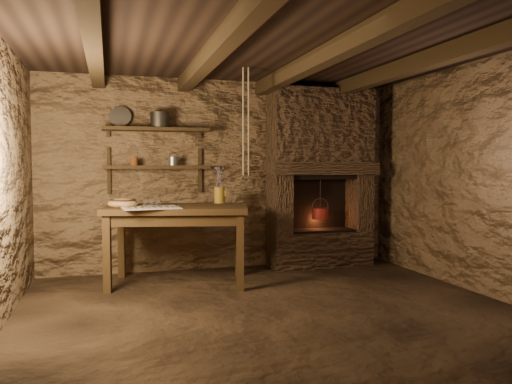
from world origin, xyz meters
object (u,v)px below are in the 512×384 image
object	(u,v)px
work_table	(177,242)
iron_stockpot	(160,121)
red_pot	(320,213)
wooden_bowl	(123,203)
stoneware_jug	(220,187)

from	to	relation	value
work_table	iron_stockpot	distance (m)	1.50
red_pot	wooden_bowl	bearing A→B (deg)	-170.45
red_pot	work_table	bearing A→B (deg)	-166.88
wooden_bowl	red_pot	world-z (taller)	red_pot
work_table	red_pot	world-z (taller)	red_pot
iron_stockpot	red_pot	distance (m)	2.35
work_table	wooden_bowl	size ratio (longest dim) A/B	5.24
work_table	red_pot	xyz separation A→B (m)	(1.92, 0.45, 0.23)
work_table	stoneware_jug	bearing A→B (deg)	39.49
work_table	iron_stockpot	bearing A→B (deg)	115.48
iron_stockpot	red_pot	bearing A→B (deg)	-3.36
stoneware_jug	red_pot	size ratio (longest dim) A/B	0.80
stoneware_jug	red_pot	distance (m)	1.43
wooden_bowl	red_pot	bearing A→B (deg)	9.55
stoneware_jug	red_pot	bearing A→B (deg)	-15.43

